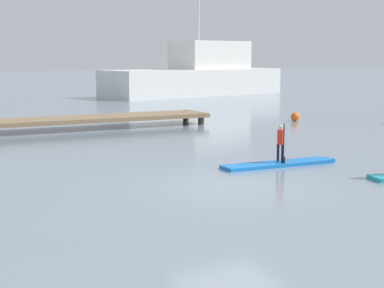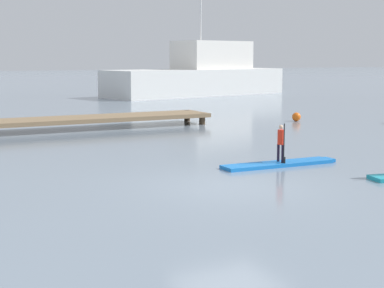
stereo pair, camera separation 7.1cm
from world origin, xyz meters
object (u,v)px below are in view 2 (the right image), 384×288
(fishing_boat_white_large, at_px, (200,75))
(paddleboard_near, at_px, (280,164))
(paddler_child_solo, at_px, (281,141))
(mooring_buoy_mid, at_px, (296,117))

(fishing_boat_white_large, bearing_deg, paddleboard_near, -114.20)
(fishing_boat_white_large, bearing_deg, paddler_child_solo, -114.17)
(paddler_child_solo, xyz_separation_m, mooring_buoy_mid, (7.71, 9.43, -0.49))
(mooring_buoy_mid, bearing_deg, fishing_boat_white_large, 74.81)
(paddler_child_solo, relative_size, mooring_buoy_mid, 2.67)
(fishing_boat_white_large, xyz_separation_m, mooring_buoy_mid, (-5.33, -19.65, -1.35))
(paddler_child_solo, distance_m, fishing_boat_white_large, 31.88)
(paddleboard_near, height_order, fishing_boat_white_large, fishing_boat_white_large)
(paddleboard_near, height_order, mooring_buoy_mid, mooring_buoy_mid)
(paddler_child_solo, relative_size, fishing_boat_white_large, 0.07)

